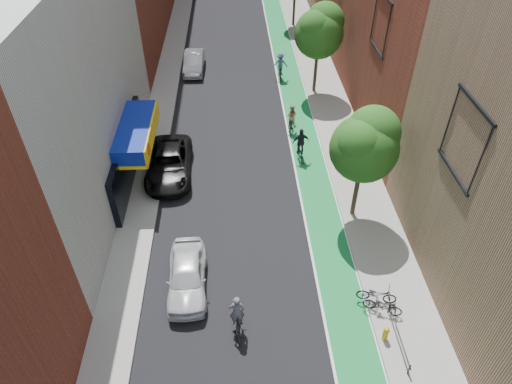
{
  "coord_description": "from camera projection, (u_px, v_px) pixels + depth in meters",
  "views": [
    {
      "loc": [
        -0.56,
        -7.85,
        17.02
      ],
      "look_at": [
        0.39,
        10.43,
        1.5
      ],
      "focal_mm": 32.0,
      "sensor_mm": 36.0,
      "label": 1
    }
  ],
  "objects": [
    {
      "name": "bike_lane",
      "position": [
        290.0,
        81.0,
        36.96
      ],
      "size": [
        2.0,
        68.0,
        0.01
      ],
      "primitive_type": "cube",
      "color": "#157836",
      "rests_on": "ground"
    },
    {
      "name": "sidewalk_left",
      "position": [
        166.0,
        83.0,
        36.52
      ],
      "size": [
        2.0,
        68.0,
        0.15
      ],
      "primitive_type": "cube",
      "color": "gray",
      "rests_on": "ground"
    },
    {
      "name": "sidewalk_right",
      "position": [
        321.0,
        79.0,
        37.02
      ],
      "size": [
        3.0,
        68.0,
        0.15
      ],
      "primitive_type": "cube",
      "color": "gray",
      "rests_on": "ground"
    },
    {
      "name": "building_left_white",
      "position": [
        31.0,
        88.0,
        23.35
      ],
      "size": [
        8.0,
        20.0,
        12.0
      ],
      "primitive_type": "cube",
      "color": "silver",
      "rests_on": "ground"
    },
    {
      "name": "tree_near",
      "position": [
        366.0,
        144.0,
        21.85
      ],
      "size": [
        3.4,
        3.36,
        6.42
      ],
      "color": "#332619",
      "rests_on": "ground"
    },
    {
      "name": "tree_mid",
      "position": [
        320.0,
        30.0,
        32.36
      ],
      "size": [
        3.55,
        3.53,
        6.74
      ],
      "color": "#332619",
      "rests_on": "ground"
    },
    {
      "name": "parked_car_white",
      "position": [
        187.0,
        275.0,
        20.7
      ],
      "size": [
        1.88,
        4.38,
        1.47
      ],
      "primitive_type": "imported",
      "rotation": [
        0.0,
        0.0,
        0.03
      ],
      "color": "silver",
      "rests_on": "ground"
    },
    {
      "name": "parked_car_black",
      "position": [
        169.0,
        163.0,
        27.13
      ],
      "size": [
        2.72,
        5.64,
        1.55
      ],
      "primitive_type": "imported",
      "rotation": [
        0.0,
        0.0,
        0.03
      ],
      "color": "black",
      "rests_on": "ground"
    },
    {
      "name": "parked_car_silver",
      "position": [
        194.0,
        62.0,
        37.95
      ],
      "size": [
        1.61,
        4.45,
        1.46
      ],
      "primitive_type": "imported",
      "rotation": [
        0.0,
        0.0,
        -0.02
      ],
      "color": "#95989D",
      "rests_on": "ground"
    },
    {
      "name": "cyclist_lead",
      "position": [
        237.0,
        320.0,
        18.97
      ],
      "size": [
        0.77,
        1.91,
        2.08
      ],
      "rotation": [
        0.0,
        0.0,
        3.2
      ],
      "color": "black",
      "rests_on": "ground"
    },
    {
      "name": "cyclist_lane_near",
      "position": [
        291.0,
        120.0,
        30.72
      ],
      "size": [
        0.9,
        1.6,
        1.95
      ],
      "rotation": [
        0.0,
        0.0,
        2.9
      ],
      "color": "black",
      "rests_on": "ground"
    },
    {
      "name": "cyclist_lane_mid",
      "position": [
        301.0,
        147.0,
        28.26
      ],
      "size": [
        1.09,
        1.57,
        2.13
      ],
      "rotation": [
        0.0,
        0.0,
        3.27
      ],
      "color": "black",
      "rests_on": "ground"
    },
    {
      "name": "cyclist_lane_far",
      "position": [
        280.0,
        67.0,
        36.72
      ],
      "size": [
        1.18,
        1.71,
        2.13
      ],
      "rotation": [
        0.0,
        0.0,
        3.09
      ],
      "color": "black",
      "rests_on": "ground"
    },
    {
      "name": "parked_bike_near",
      "position": [
        383.0,
        305.0,
        19.64
      ],
      "size": [
        1.78,
        1.19,
        0.89
      ],
      "primitive_type": "imported",
      "rotation": [
        0.0,
        0.0,
        1.17
      ],
      "color": "black",
      "rests_on": "sidewalk_right"
    },
    {
      "name": "parked_bike_far",
      "position": [
        377.0,
        294.0,
        20.05
      ],
      "size": [
        1.85,
        1.01,
        0.92
      ],
      "primitive_type": "imported",
      "rotation": [
        0.0,
        0.0,
        1.33
      ],
      "color": "black",
      "rests_on": "sidewalk_right"
    },
    {
      "name": "fire_hydrant",
      "position": [
        386.0,
        333.0,
        18.67
      ],
      "size": [
        0.25,
        0.25,
        0.71
      ],
      "color": "gold",
      "rests_on": "sidewalk_right"
    }
  ]
}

